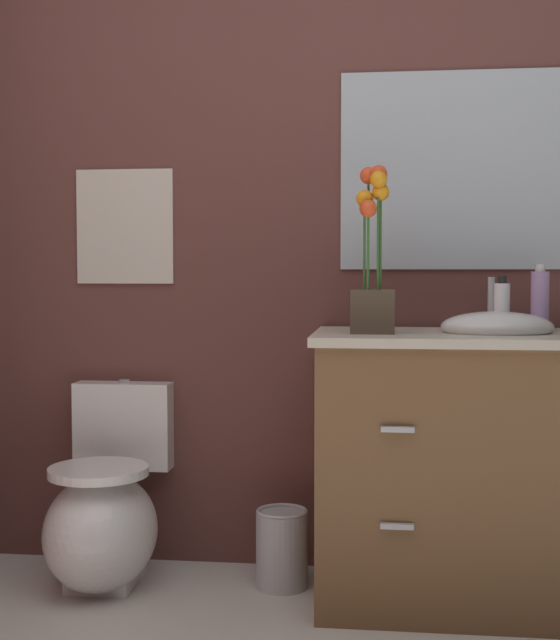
% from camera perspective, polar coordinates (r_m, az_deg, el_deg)
% --- Properties ---
extents(wall_back, '(4.06, 0.05, 2.50)m').
position_cam_1_polar(wall_back, '(3.21, 6.25, 5.98)').
color(wall_back, brown).
rests_on(wall_back, ground_plane).
extents(toilet, '(0.38, 0.59, 0.69)m').
position_cam_1_polar(toilet, '(3.18, -11.31, -12.38)').
color(toilet, white).
rests_on(toilet, ground_plane).
extents(vanity_cabinet, '(0.94, 0.56, 1.07)m').
position_cam_1_polar(vanity_cabinet, '(2.96, 11.54, -9.24)').
color(vanity_cabinet, brown).
rests_on(vanity_cabinet, ground_plane).
extents(flower_vase, '(0.14, 0.14, 0.54)m').
position_cam_1_polar(flower_vase, '(2.83, 6.07, 2.86)').
color(flower_vase, '#4C3D2D').
rests_on(flower_vase, vanity_cabinet).
extents(soap_bottle, '(0.05, 0.05, 0.18)m').
position_cam_1_polar(soap_bottle, '(2.91, 14.24, 0.83)').
color(soap_bottle, white).
rests_on(soap_bottle, vanity_cabinet).
extents(lotion_bottle, '(0.06, 0.06, 0.22)m').
position_cam_1_polar(lotion_bottle, '(3.02, 16.57, 1.24)').
color(lotion_bottle, '#B28CBF').
rests_on(lotion_bottle, vanity_cabinet).
extents(trash_bin, '(0.18, 0.18, 0.27)m').
position_cam_1_polar(trash_bin, '(3.13, 0.13, -14.62)').
color(trash_bin, '#B7B7BC').
rests_on(trash_bin, ground_plane).
extents(wall_poster, '(0.37, 0.01, 0.42)m').
position_cam_1_polar(wall_poster, '(3.32, -10.07, 6.01)').
color(wall_poster, beige).
extents(wall_mirror, '(0.80, 0.01, 0.70)m').
position_cam_1_polar(wall_mirror, '(3.20, 11.25, 9.53)').
color(wall_mirror, '#B2BCC6').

